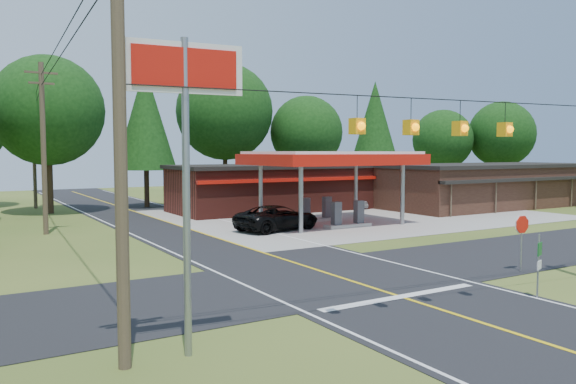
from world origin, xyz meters
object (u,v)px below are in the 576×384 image
gas_canopy (332,161)px  big_stop_sign (186,119)px  octagonal_stop_sign (522,229)px  suv_car (277,218)px  sedan_car (353,201)px

gas_canopy → big_stop_sign: (-17.00, -18.01, 1.33)m
gas_canopy → octagonal_stop_sign: gas_canopy is taller
suv_car → sedan_car: size_ratio=1.49×
gas_canopy → octagonal_stop_sign: 16.34m
sedan_car → octagonal_stop_sign: octagonal_stop_sign is taller
suv_car → gas_canopy: bearing=-94.8°
suv_car → sedan_car: 15.17m
gas_canopy → sedan_car: 11.88m
sedan_car → octagonal_stop_sign: (-10.00, -24.01, 1.09)m
gas_canopy → sedan_car: (8.00, 8.00, -3.63)m
sedan_car → big_stop_sign: big_stop_sign is taller
sedan_car → octagonal_stop_sign: size_ratio=1.61×
big_stop_sign → octagonal_stop_sign: (15.00, 2.00, -3.87)m
gas_canopy → octagonal_stop_sign: (-2.00, -16.01, -2.54)m
suv_car → octagonal_stop_sign: octagonal_stop_sign is taller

